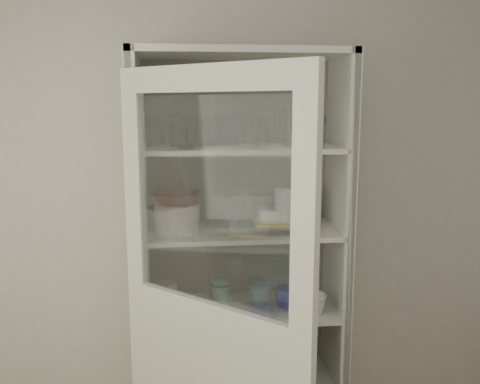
% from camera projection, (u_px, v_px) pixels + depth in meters
% --- Properties ---
extents(wall_back, '(3.60, 0.02, 2.60)m').
position_uv_depth(wall_back, '(198.00, 212.00, 2.66)').
color(wall_back, beige).
rests_on(wall_back, ground).
extents(pantry_cabinet, '(1.00, 0.45, 2.10)m').
position_uv_depth(pantry_cabinet, '(239.00, 286.00, 2.58)').
color(pantry_cabinet, '#BBBAAA').
rests_on(pantry_cabinet, floor).
extents(cupboard_door, '(0.70, 0.63, 2.00)m').
position_uv_depth(cupboard_door, '(212.00, 357.00, 2.00)').
color(cupboard_door, '#BBBAAA').
rests_on(cupboard_door, floor).
extents(tumbler_0, '(0.08, 0.08, 0.13)m').
position_uv_depth(tumbler_0, '(187.00, 134.00, 2.26)').
color(tumbler_0, silver).
rests_on(tumbler_0, shelf_glass).
extents(tumbler_1, '(0.07, 0.07, 0.13)m').
position_uv_depth(tumbler_1, '(185.00, 134.00, 2.22)').
color(tumbler_1, silver).
rests_on(tumbler_1, shelf_glass).
extents(tumbler_2, '(0.10, 0.10, 0.16)m').
position_uv_depth(tumbler_2, '(195.00, 131.00, 2.22)').
color(tumbler_2, silver).
rests_on(tumbler_2, shelf_glass).
extents(tumbler_3, '(0.09, 0.09, 0.14)m').
position_uv_depth(tumbler_3, '(260.00, 132.00, 2.24)').
color(tumbler_3, silver).
rests_on(tumbler_3, shelf_glass).
extents(tumbler_4, '(0.09, 0.09, 0.14)m').
position_uv_depth(tumbler_4, '(253.00, 133.00, 2.23)').
color(tumbler_4, silver).
rests_on(tumbler_4, shelf_glass).
extents(tumbler_5, '(0.08, 0.08, 0.13)m').
position_uv_depth(tumbler_5, '(291.00, 133.00, 2.30)').
color(tumbler_5, silver).
rests_on(tumbler_5, shelf_glass).
extents(tumbler_6, '(0.08, 0.08, 0.13)m').
position_uv_depth(tumbler_6, '(318.00, 133.00, 2.29)').
color(tumbler_6, silver).
rests_on(tumbler_6, shelf_glass).
extents(tumbler_7, '(0.08, 0.08, 0.14)m').
position_uv_depth(tumbler_7, '(176.00, 131.00, 2.37)').
color(tumbler_7, silver).
rests_on(tumbler_7, shelf_glass).
extents(tumbler_8, '(0.09, 0.09, 0.16)m').
position_uv_depth(tumbler_8, '(189.00, 129.00, 2.37)').
color(tumbler_8, silver).
rests_on(tumbler_8, shelf_glass).
extents(tumbler_9, '(0.10, 0.10, 0.16)m').
position_uv_depth(tumbler_9, '(229.00, 129.00, 2.37)').
color(tumbler_9, silver).
rests_on(tumbler_9, shelf_glass).
extents(tumbler_10, '(0.07, 0.07, 0.13)m').
position_uv_depth(tumbler_10, '(212.00, 133.00, 2.36)').
color(tumbler_10, silver).
rests_on(tumbler_10, shelf_glass).
extents(goblet_0, '(0.08, 0.08, 0.17)m').
position_uv_depth(goblet_0, '(176.00, 128.00, 2.42)').
color(goblet_0, silver).
rests_on(goblet_0, shelf_glass).
extents(goblet_1, '(0.07, 0.07, 0.15)m').
position_uv_depth(goblet_1, '(214.00, 129.00, 2.44)').
color(goblet_1, silver).
rests_on(goblet_1, shelf_glass).
extents(goblet_2, '(0.08, 0.08, 0.19)m').
position_uv_depth(goblet_2, '(279.00, 125.00, 2.50)').
color(goblet_2, silver).
rests_on(goblet_2, shelf_glass).
extents(goblet_3, '(0.07, 0.07, 0.16)m').
position_uv_depth(goblet_3, '(319.00, 127.00, 2.54)').
color(goblet_3, silver).
rests_on(goblet_3, shelf_glass).
extents(plate_stack_front, '(0.21, 0.21, 0.07)m').
position_uv_depth(plate_stack_front, '(177.00, 225.00, 2.39)').
color(plate_stack_front, silver).
rests_on(plate_stack_front, shelf_plates).
extents(plate_stack_back, '(0.22, 0.22, 0.08)m').
position_uv_depth(plate_stack_back, '(168.00, 216.00, 2.55)').
color(plate_stack_back, silver).
rests_on(plate_stack_back, shelf_plates).
extents(cream_bowl, '(0.28, 0.28, 0.07)m').
position_uv_depth(cream_bowl, '(177.00, 211.00, 2.38)').
color(cream_bowl, silver).
rests_on(cream_bowl, plate_stack_front).
extents(terracotta_bowl, '(0.24, 0.24, 0.06)m').
position_uv_depth(terracotta_bowl, '(177.00, 198.00, 2.37)').
color(terracotta_bowl, '#4E261B').
rests_on(terracotta_bowl, cream_bowl).
extents(glass_platter, '(0.36, 0.36, 0.02)m').
position_uv_depth(glass_platter, '(273.00, 225.00, 2.49)').
color(glass_platter, silver).
rests_on(glass_platter, shelf_plates).
extents(yellow_trivet, '(0.19, 0.19, 0.01)m').
position_uv_depth(yellow_trivet, '(273.00, 222.00, 2.48)').
color(yellow_trivet, yellow).
rests_on(yellow_trivet, glass_platter).
extents(white_ramekin, '(0.18, 0.18, 0.06)m').
position_uv_depth(white_ramekin, '(273.00, 215.00, 2.48)').
color(white_ramekin, silver).
rests_on(white_ramekin, yellow_trivet).
extents(grey_bowl_stack, '(0.12, 0.12, 0.20)m').
position_uv_depth(grey_bowl_stack, '(288.00, 207.00, 2.47)').
color(grey_bowl_stack, silver).
rests_on(grey_bowl_stack, shelf_plates).
extents(mug_blue, '(0.17, 0.17, 0.11)m').
position_uv_depth(mug_blue, '(289.00, 298.00, 2.49)').
color(mug_blue, '#071896').
rests_on(mug_blue, shelf_mugs).
extents(mug_teal, '(0.12, 0.12, 0.11)m').
position_uv_depth(mug_teal, '(260.00, 294.00, 2.55)').
color(mug_teal, teal).
rests_on(mug_teal, shelf_mugs).
extents(mug_white, '(0.12, 0.12, 0.10)m').
position_uv_depth(mug_white, '(315.00, 304.00, 2.43)').
color(mug_white, silver).
rests_on(mug_white, shelf_mugs).
extents(teal_jar, '(0.09, 0.09, 0.11)m').
position_uv_depth(teal_jar, '(220.00, 292.00, 2.57)').
color(teal_jar, teal).
rests_on(teal_jar, shelf_mugs).
extents(measuring_cups, '(0.09, 0.09, 0.04)m').
position_uv_depth(measuring_cups, '(195.00, 313.00, 2.41)').
color(measuring_cups, '#AEAEAE').
rests_on(measuring_cups, shelf_mugs).
extents(white_canister, '(0.12, 0.12, 0.13)m').
position_uv_depth(white_canister, '(166.00, 296.00, 2.49)').
color(white_canister, silver).
rests_on(white_canister, shelf_mugs).
extents(cream_dish, '(0.29, 0.29, 0.07)m').
position_uv_depth(cream_dish, '(201.00, 380.00, 2.54)').
color(cream_dish, silver).
rests_on(cream_dish, shelf_bot).
extents(tin_box, '(0.23, 0.19, 0.06)m').
position_uv_depth(tin_box, '(264.00, 377.00, 2.57)').
color(tin_box, '#A8A8B0').
rests_on(tin_box, shelf_bot).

